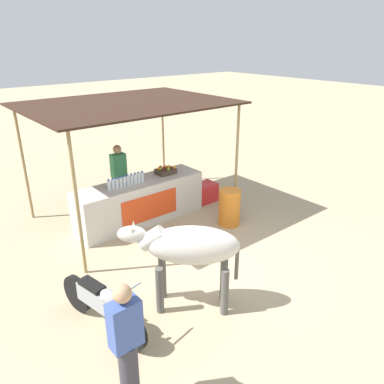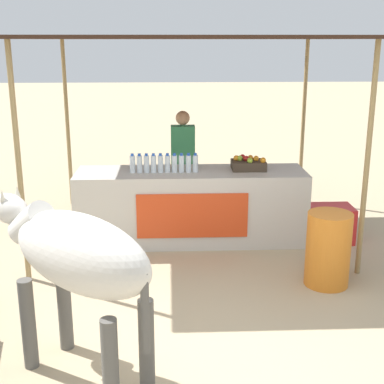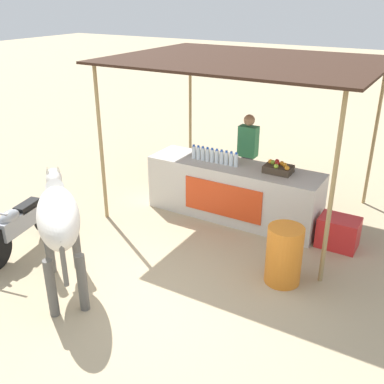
{
  "view_description": "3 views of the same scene",
  "coord_description": "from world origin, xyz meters",
  "px_view_note": "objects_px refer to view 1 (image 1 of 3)",
  "views": [
    {
      "loc": [
        -4.01,
        -4.55,
        3.93
      ],
      "look_at": [
        0.45,
        0.89,
        1.01
      ],
      "focal_mm": 35.0,
      "sensor_mm": 36.0,
      "label": 1
    },
    {
      "loc": [
        -0.28,
        -4.57,
        2.61
      ],
      "look_at": [
        -0.02,
        1.54,
        0.86
      ],
      "focal_mm": 50.0,
      "sensor_mm": 36.0,
      "label": 2
    },
    {
      "loc": [
        2.98,
        -4.26,
        3.62
      ],
      "look_at": [
        -0.18,
        1.11,
        0.84
      ],
      "focal_mm": 42.0,
      "sensor_mm": 36.0,
      "label": 3
    }
  ],
  "objects_px": {
    "stall_counter": "(140,201)",
    "cooler_box": "(204,192)",
    "passerby_on_street": "(127,347)",
    "vendor_behind_counter": "(119,178)",
    "motorcycle_parked": "(102,304)",
    "cow": "(188,248)",
    "fruit_crate": "(166,171)",
    "water_barrel": "(229,207)"
  },
  "relations": [
    {
      "from": "stall_counter",
      "to": "cooler_box",
      "type": "relative_size",
      "value": 5.0
    },
    {
      "from": "cooler_box",
      "to": "passerby_on_street",
      "type": "relative_size",
      "value": 0.36
    },
    {
      "from": "vendor_behind_counter",
      "to": "motorcycle_parked",
      "type": "xyz_separation_m",
      "value": [
        -2.19,
        -3.37,
        -0.42
      ]
    },
    {
      "from": "cow",
      "to": "stall_counter",
      "type": "bearing_deg",
      "value": 71.44
    },
    {
      "from": "fruit_crate",
      "to": "water_barrel",
      "type": "distance_m",
      "value": 1.73
    },
    {
      "from": "cow",
      "to": "motorcycle_parked",
      "type": "distance_m",
      "value": 1.46
    },
    {
      "from": "stall_counter",
      "to": "fruit_crate",
      "type": "xyz_separation_m",
      "value": [
        0.76,
        0.05,
        0.55
      ]
    },
    {
      "from": "cooler_box",
      "to": "cow",
      "type": "xyz_separation_m",
      "value": [
        -2.86,
        -2.89,
        0.79
      ]
    },
    {
      "from": "stall_counter",
      "to": "passerby_on_street",
      "type": "xyz_separation_m",
      "value": [
        -2.6,
        -3.93,
        0.37
      ]
    },
    {
      "from": "stall_counter",
      "to": "vendor_behind_counter",
      "type": "relative_size",
      "value": 1.82
    },
    {
      "from": "water_barrel",
      "to": "passerby_on_street",
      "type": "height_order",
      "value": "passerby_on_street"
    },
    {
      "from": "water_barrel",
      "to": "cow",
      "type": "height_order",
      "value": "cow"
    },
    {
      "from": "passerby_on_street",
      "to": "motorcycle_parked",
      "type": "bearing_deg",
      "value": 75.93
    },
    {
      "from": "stall_counter",
      "to": "vendor_behind_counter",
      "type": "distance_m",
      "value": 0.84
    },
    {
      "from": "stall_counter",
      "to": "vendor_behind_counter",
      "type": "bearing_deg",
      "value": 96.44
    },
    {
      "from": "stall_counter",
      "to": "water_barrel",
      "type": "height_order",
      "value": "stall_counter"
    },
    {
      "from": "motorcycle_parked",
      "to": "passerby_on_street",
      "type": "distance_m",
      "value": 1.42
    },
    {
      "from": "cooler_box",
      "to": "motorcycle_parked",
      "type": "distance_m",
      "value": 4.84
    },
    {
      "from": "cooler_box",
      "to": "stall_counter",
      "type": "bearing_deg",
      "value": 177.0
    },
    {
      "from": "stall_counter",
      "to": "fruit_crate",
      "type": "bearing_deg",
      "value": 4.04
    },
    {
      "from": "water_barrel",
      "to": "motorcycle_parked",
      "type": "height_order",
      "value": "motorcycle_parked"
    },
    {
      "from": "vendor_behind_counter",
      "to": "water_barrel",
      "type": "height_order",
      "value": "vendor_behind_counter"
    },
    {
      "from": "fruit_crate",
      "to": "cooler_box",
      "type": "distance_m",
      "value": 1.36
    },
    {
      "from": "stall_counter",
      "to": "fruit_crate",
      "type": "distance_m",
      "value": 0.94
    },
    {
      "from": "vendor_behind_counter",
      "to": "motorcycle_parked",
      "type": "relative_size",
      "value": 0.93
    },
    {
      "from": "stall_counter",
      "to": "cooler_box",
      "type": "distance_m",
      "value": 1.87
    },
    {
      "from": "fruit_crate",
      "to": "passerby_on_street",
      "type": "distance_m",
      "value": 5.21
    },
    {
      "from": "fruit_crate",
      "to": "cow",
      "type": "relative_size",
      "value": 0.27
    },
    {
      "from": "stall_counter",
      "to": "motorcycle_parked",
      "type": "bearing_deg",
      "value": -131.0
    },
    {
      "from": "cow",
      "to": "passerby_on_street",
      "type": "xyz_separation_m",
      "value": [
        -1.6,
        -0.94,
        -0.18
      ]
    },
    {
      "from": "fruit_crate",
      "to": "cow",
      "type": "xyz_separation_m",
      "value": [
        -1.76,
        -3.04,
        -0.0
      ]
    },
    {
      "from": "stall_counter",
      "to": "cow",
      "type": "height_order",
      "value": "cow"
    },
    {
      "from": "stall_counter",
      "to": "passerby_on_street",
      "type": "distance_m",
      "value": 4.73
    },
    {
      "from": "motorcycle_parked",
      "to": "passerby_on_street",
      "type": "height_order",
      "value": "passerby_on_street"
    },
    {
      "from": "fruit_crate",
      "to": "cooler_box",
      "type": "bearing_deg",
      "value": -7.86
    },
    {
      "from": "vendor_behind_counter",
      "to": "motorcycle_parked",
      "type": "distance_m",
      "value": 4.04
    },
    {
      "from": "passerby_on_street",
      "to": "fruit_crate",
      "type": "bearing_deg",
      "value": 49.82
    },
    {
      "from": "vendor_behind_counter",
      "to": "cooler_box",
      "type": "distance_m",
      "value": 2.2
    },
    {
      "from": "stall_counter",
      "to": "fruit_crate",
      "type": "relative_size",
      "value": 6.82
    },
    {
      "from": "fruit_crate",
      "to": "vendor_behind_counter",
      "type": "height_order",
      "value": "vendor_behind_counter"
    },
    {
      "from": "stall_counter",
      "to": "cow",
      "type": "bearing_deg",
      "value": -108.56
    },
    {
      "from": "vendor_behind_counter",
      "to": "cow",
      "type": "xyz_separation_m",
      "value": [
        -0.92,
        -3.74,
        0.18
      ]
    }
  ]
}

